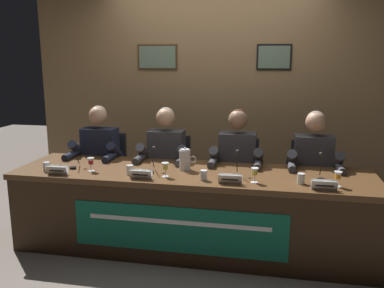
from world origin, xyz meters
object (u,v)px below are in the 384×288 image
object	(u,v)px
water_cup_center_right	(204,176)
water_cup_far_left	(47,167)
nameplate_center_left	(141,174)
juice_glass_center_left	(165,167)
panelist_center_right	(237,163)
panelist_far_right	(314,166)
conference_table	(189,199)
panelist_far_left	(97,156)
microphone_center_right	(236,168)
chair_far_right	(310,188)
panelist_center_left	(165,159)
nameplate_far_right	(324,185)
nameplate_center_right	(230,179)
water_cup_center_left	(130,170)
juice_glass_far_left	(91,162)
microphone_far_right	(321,171)
chair_center_left	(170,180)
nameplate_far_left	(58,170)
microphone_far_left	(75,160)
chair_center_right	(238,184)
microphone_center_left	(151,164)
chair_far_left	(106,176)
water_cup_far_right	(301,179)
water_pitcher_central	(185,160)
juice_glass_far_right	(338,176)
juice_glass_center_right	(255,172)

from	to	relation	value
water_cup_center_right	water_cup_far_left	bearing A→B (deg)	-179.67
nameplate_center_left	water_cup_far_left	bearing A→B (deg)	176.38
juice_glass_center_left	panelist_center_right	size ratio (longest dim) A/B	0.10
water_cup_far_left	panelist_far_right	size ratio (longest dim) A/B	0.07
conference_table	panelist_far_left	size ratio (longest dim) A/B	2.60
juice_glass_center_left	panelist_far_right	distance (m)	1.42
microphone_center_right	chair_far_right	xyz separation A→B (m)	(0.68, 0.69, -0.35)
panelist_far_left	nameplate_center_left	xyz separation A→B (m)	(0.71, -0.72, 0.04)
panelist_center_left	nameplate_far_right	world-z (taller)	panelist_center_left
nameplate_center_right	microphone_center_right	size ratio (longest dim) A/B	0.89
water_cup_center_left	microphone_center_right	bearing A→B (deg)	7.64
juice_glass_far_left	microphone_far_right	size ratio (longest dim) A/B	0.57
water_cup_far_left	chair_center_left	world-z (taller)	chair_center_left
nameplate_far_left	juice_glass_far_left	bearing A→B (deg)	32.79
nameplate_far_left	microphone_far_left	bearing A→B (deg)	80.46
juice_glass_center_left	chair_center_right	size ratio (longest dim) A/B	0.14
microphone_center_left	water_cup_center_right	size ratio (longest dim) A/B	2.54
chair_far_left	water_cup_far_right	xyz separation A→B (m)	(2.02, -0.79, 0.32)
water_cup_center_left	panelist_center_right	world-z (taller)	panelist_center_right
chair_far_left	juice_glass_far_left	xyz separation A→B (m)	(0.20, -0.78, 0.37)
water_cup_far_left	microphone_far_right	bearing A→B (deg)	5.20
chair_far_right	panelist_far_right	distance (m)	0.34
microphone_center_right	water_pitcher_central	distance (m)	0.49
microphone_center_left	chair_far_left	bearing A→B (deg)	136.92
conference_table	water_cup_center_left	xyz separation A→B (m)	(-0.51, -0.10, 0.26)
microphone_center_right	panelist_far_right	bearing A→B (deg)	35.73
microphone_center_left	water_pitcher_central	world-z (taller)	microphone_center_left
water_cup_center_left	juice_glass_far_right	world-z (taller)	juice_glass_far_right
juice_glass_far_right	nameplate_far_left	bearing A→B (deg)	-177.23
nameplate_far_right	microphone_far_right	world-z (taller)	microphone_far_right
juice_glass_center_right	nameplate_center_left	bearing A→B (deg)	-175.19
juice_glass_far_right	panelist_far_right	bearing A→B (deg)	101.13
chair_far_right	juice_glass_far_right	world-z (taller)	chair_far_right
conference_table	chair_far_right	xyz separation A→B (m)	(1.09, 0.71, -0.06)
panelist_far_left	water_cup_center_left	xyz separation A→B (m)	(0.58, -0.61, 0.04)
panelist_far_right	microphone_far_right	size ratio (longest dim) A/B	5.71
chair_center_right	water_cup_far_left	bearing A→B (deg)	-152.31
microphone_far_left	panelist_far_right	bearing A→B (deg)	12.78
chair_far_right	microphone_far_right	xyz separation A→B (m)	(0.02, -0.64, 0.35)
chair_far_left	chair_center_left	size ratio (longest dim) A/B	1.00
conference_table	chair_center_left	bearing A→B (deg)	116.88
water_pitcher_central	chair_center_left	bearing A→B (deg)	117.22
nameplate_center_right	microphone_far_right	distance (m)	0.78
panelist_center_left	water_pitcher_central	size ratio (longest dim) A/B	5.87
panelist_far_left	juice_glass_center_left	bearing A→B (deg)	-34.49
panelist_far_left	water_cup_far_left	distance (m)	0.69
water_pitcher_central	microphone_far_right	bearing A→B (deg)	-3.70
conference_table	microphone_center_left	distance (m)	0.46
conference_table	juice_glass_far_right	xyz separation A→B (m)	(1.21, -0.11, 0.31)
conference_table	chair_far_right	world-z (taller)	chair_far_right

